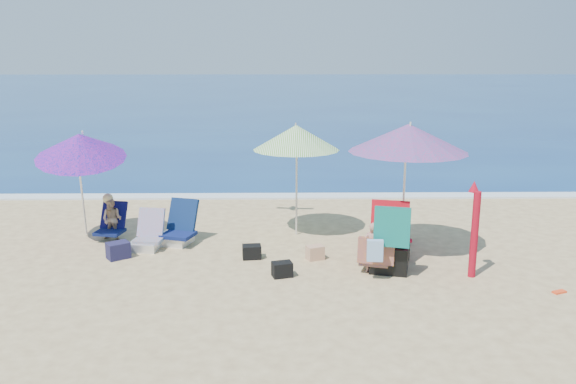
{
  "coord_description": "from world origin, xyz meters",
  "views": [
    {
      "loc": [
        -0.43,
        -8.36,
        3.34
      ],
      "look_at": [
        -0.3,
        1.0,
        1.1
      ],
      "focal_mm": 36.45,
      "sensor_mm": 36.0,
      "label": 1
    }
  ],
  "objects_px": {
    "camp_chair_right": "(389,247)",
    "person_center": "(375,248)",
    "umbrella_blue": "(80,146)",
    "umbrella_turquoise": "(408,138)",
    "umbrella_striped": "(296,138)",
    "person_left": "(112,219)",
    "camp_chair_left": "(390,242)",
    "chair_navy": "(177,232)",
    "furled_umbrella": "(474,225)",
    "chair_rainbow": "(147,239)"
  },
  "relations": [
    {
      "from": "chair_navy",
      "to": "person_left",
      "type": "distance_m",
      "value": 1.26
    },
    {
      "from": "person_center",
      "to": "chair_rainbow",
      "type": "bearing_deg",
      "value": 162.08
    },
    {
      "from": "umbrella_striped",
      "to": "person_center",
      "type": "xyz_separation_m",
      "value": [
        1.16,
        -1.99,
        -1.44
      ]
    },
    {
      "from": "umbrella_turquoise",
      "to": "person_center",
      "type": "distance_m",
      "value": 1.95
    },
    {
      "from": "camp_chair_left",
      "to": "camp_chair_right",
      "type": "relative_size",
      "value": 0.79
    },
    {
      "from": "chair_navy",
      "to": "umbrella_striped",
      "type": "bearing_deg",
      "value": 12.68
    },
    {
      "from": "furled_umbrella",
      "to": "chair_rainbow",
      "type": "distance_m",
      "value": 5.46
    },
    {
      "from": "furled_umbrella",
      "to": "camp_chair_left",
      "type": "height_order",
      "value": "furled_umbrella"
    },
    {
      "from": "umbrella_blue",
      "to": "chair_navy",
      "type": "relative_size",
      "value": 2.55
    },
    {
      "from": "camp_chair_right",
      "to": "person_left",
      "type": "relative_size",
      "value": 1.29
    },
    {
      "from": "umbrella_blue",
      "to": "camp_chair_right",
      "type": "bearing_deg",
      "value": -16.75
    },
    {
      "from": "chair_rainbow",
      "to": "person_center",
      "type": "height_order",
      "value": "person_center"
    },
    {
      "from": "umbrella_striped",
      "to": "camp_chair_right",
      "type": "height_order",
      "value": "umbrella_striped"
    },
    {
      "from": "umbrella_striped",
      "to": "person_center",
      "type": "bearing_deg",
      "value": -59.83
    },
    {
      "from": "camp_chair_right",
      "to": "person_left",
      "type": "distance_m",
      "value": 5.04
    },
    {
      "from": "camp_chair_right",
      "to": "person_center",
      "type": "distance_m",
      "value": 0.25
    },
    {
      "from": "umbrella_blue",
      "to": "furled_umbrella",
      "type": "relative_size",
      "value": 1.45
    },
    {
      "from": "umbrella_turquoise",
      "to": "chair_rainbow",
      "type": "distance_m",
      "value": 4.78
    },
    {
      "from": "umbrella_blue",
      "to": "furled_umbrella",
      "type": "bearing_deg",
      "value": -15.67
    },
    {
      "from": "person_left",
      "to": "chair_rainbow",
      "type": "bearing_deg",
      "value": -35.05
    },
    {
      "from": "chair_rainbow",
      "to": "person_left",
      "type": "xyz_separation_m",
      "value": [
        -0.75,
        0.52,
        0.21
      ]
    },
    {
      "from": "umbrella_striped",
      "to": "camp_chair_right",
      "type": "distance_m",
      "value": 2.77
    },
    {
      "from": "chair_navy",
      "to": "chair_rainbow",
      "type": "relative_size",
      "value": 1.25
    },
    {
      "from": "umbrella_striped",
      "to": "furled_umbrella",
      "type": "height_order",
      "value": "umbrella_striped"
    },
    {
      "from": "umbrella_turquoise",
      "to": "person_left",
      "type": "bearing_deg",
      "value": 171.18
    },
    {
      "from": "umbrella_striped",
      "to": "chair_navy",
      "type": "distance_m",
      "value": 2.74
    },
    {
      "from": "umbrella_blue",
      "to": "camp_chair_right",
      "type": "xyz_separation_m",
      "value": [
        5.2,
        -1.56,
        -1.35
      ]
    },
    {
      "from": "person_center",
      "to": "person_left",
      "type": "distance_m",
      "value": 4.85
    },
    {
      "from": "chair_navy",
      "to": "person_center",
      "type": "relative_size",
      "value": 1.02
    },
    {
      "from": "umbrella_striped",
      "to": "umbrella_blue",
      "type": "bearing_deg",
      "value": -174.77
    },
    {
      "from": "chair_navy",
      "to": "chair_rainbow",
      "type": "bearing_deg",
      "value": -148.49
    },
    {
      "from": "furled_umbrella",
      "to": "chair_navy",
      "type": "bearing_deg",
      "value": 160.72
    },
    {
      "from": "camp_chair_right",
      "to": "person_center",
      "type": "relative_size",
      "value": 1.35
    },
    {
      "from": "person_center",
      "to": "camp_chair_left",
      "type": "bearing_deg",
      "value": 61.54
    },
    {
      "from": "umbrella_turquoise",
      "to": "umbrella_striped",
      "type": "distance_m",
      "value": 2.1
    },
    {
      "from": "person_center",
      "to": "umbrella_turquoise",
      "type": "bearing_deg",
      "value": 55.5
    },
    {
      "from": "umbrella_blue",
      "to": "person_center",
      "type": "distance_m",
      "value": 5.4
    },
    {
      "from": "furled_umbrella",
      "to": "person_left",
      "type": "bearing_deg",
      "value": 162.4
    },
    {
      "from": "umbrella_turquoise",
      "to": "person_left",
      "type": "relative_size",
      "value": 2.87
    },
    {
      "from": "umbrella_striped",
      "to": "person_left",
      "type": "distance_m",
      "value": 3.67
    },
    {
      "from": "chair_rainbow",
      "to": "camp_chair_left",
      "type": "xyz_separation_m",
      "value": [
        4.15,
        -0.53,
        0.09
      ]
    },
    {
      "from": "chair_rainbow",
      "to": "camp_chair_right",
      "type": "bearing_deg",
      "value": -15.83
    },
    {
      "from": "furled_umbrella",
      "to": "person_left",
      "type": "xyz_separation_m",
      "value": [
        -5.99,
        1.9,
        -0.42
      ]
    },
    {
      "from": "umbrella_striped",
      "to": "camp_chair_left",
      "type": "bearing_deg",
      "value": -40.19
    },
    {
      "from": "camp_chair_left",
      "to": "person_left",
      "type": "xyz_separation_m",
      "value": [
        -4.9,
        1.05,
        0.13
      ]
    },
    {
      "from": "umbrella_turquoise",
      "to": "camp_chair_right",
      "type": "height_order",
      "value": "umbrella_turquoise"
    },
    {
      "from": "umbrella_turquoise",
      "to": "camp_chair_left",
      "type": "relative_size",
      "value": 2.8
    },
    {
      "from": "umbrella_blue",
      "to": "person_left",
      "type": "xyz_separation_m",
      "value": [
        0.43,
        0.1,
        -1.36
      ]
    },
    {
      "from": "camp_chair_right",
      "to": "person_center",
      "type": "xyz_separation_m",
      "value": [
        -0.24,
        -0.08,
        -0.0
      ]
    },
    {
      "from": "umbrella_striped",
      "to": "person_left",
      "type": "xyz_separation_m",
      "value": [
        -3.36,
        -0.25,
        -1.45
      ]
    }
  ]
}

